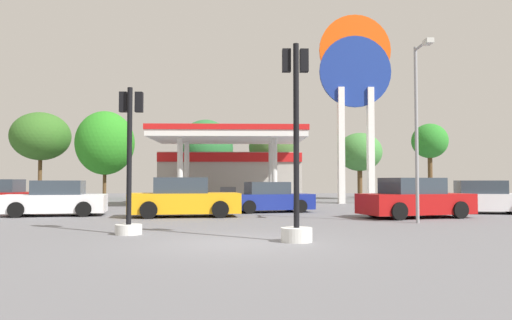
% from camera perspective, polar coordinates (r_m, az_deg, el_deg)
% --- Properties ---
extents(ground_plane, '(90.00, 90.00, 0.00)m').
position_cam_1_polar(ground_plane, '(11.76, -2.50, -9.70)').
color(ground_plane, slate).
rests_on(ground_plane, ground).
extents(gas_station, '(9.42, 11.33, 4.49)m').
position_cam_1_polar(gas_station, '(33.35, -3.01, -1.39)').
color(gas_station, '#ADA89E').
rests_on(gas_station, ground).
extents(station_pole_sign, '(4.69, 0.56, 12.36)m').
position_cam_1_polar(station_pole_sign, '(32.87, 11.52, 8.90)').
color(station_pole_sign, white).
rests_on(station_pole_sign, ground).
extents(car_0, '(4.79, 3.00, 1.60)m').
position_cam_1_polar(car_0, '(20.63, 18.07, -4.42)').
color(car_0, black).
rests_on(car_0, ground).
extents(car_1, '(4.40, 2.43, 1.49)m').
position_cam_1_polar(car_1, '(22.32, -22.39, -4.32)').
color(car_1, black).
rests_on(car_1, ground).
extents(car_2, '(4.72, 2.52, 1.62)m').
position_cam_1_polar(car_2, '(20.37, -8.42, -4.52)').
color(car_2, black).
rests_on(car_2, ground).
extents(car_3, '(4.25, 2.56, 1.42)m').
position_cam_1_polar(car_3, '(23.04, 1.59, -4.51)').
color(car_3, black).
rests_on(car_3, ground).
extents(car_6, '(4.42, 2.54, 1.49)m').
position_cam_1_polar(car_6, '(24.45, 25.02, -4.10)').
color(car_6, black).
rests_on(car_6, ground).
extents(traffic_signal_0, '(0.74, 0.74, 4.09)m').
position_cam_1_polar(traffic_signal_0, '(14.05, -14.57, -2.33)').
color(traffic_signal_0, silver).
rests_on(traffic_signal_0, ground).
extents(traffic_signal_1, '(0.76, 0.76, 4.87)m').
position_cam_1_polar(traffic_signal_1, '(11.99, 4.72, -1.91)').
color(traffic_signal_1, silver).
rests_on(traffic_signal_1, ground).
extents(tree_0, '(4.80, 4.80, 7.12)m').
position_cam_1_polar(tree_0, '(44.05, -23.86, 2.53)').
color(tree_0, brown).
rests_on(tree_0, ground).
extents(tree_1, '(4.65, 4.65, 7.06)m').
position_cam_1_polar(tree_1, '(41.02, -17.22, 1.90)').
color(tree_1, brown).
rests_on(tree_1, ground).
extents(tree_2, '(4.54, 4.54, 6.51)m').
position_cam_1_polar(tree_2, '(40.42, -5.91, 1.35)').
color(tree_2, brown).
rests_on(tree_2, ground).
extents(tree_3, '(4.04, 4.04, 6.12)m').
position_cam_1_polar(tree_3, '(40.12, 2.05, 1.51)').
color(tree_3, brown).
rests_on(tree_3, ground).
extents(tree_4, '(3.57, 3.57, 5.31)m').
position_cam_1_polar(tree_4, '(39.96, 12.02, 0.90)').
color(tree_4, brown).
rests_on(tree_4, ground).
extents(tree_5, '(2.94, 2.94, 6.17)m').
position_cam_1_polar(tree_5, '(42.62, 19.64, 2.04)').
color(tree_5, brown).
rests_on(tree_5, ground).
extents(corner_streetlamp, '(0.24, 1.48, 6.24)m').
position_cam_1_polar(corner_streetlamp, '(18.01, 18.46, 5.09)').
color(corner_streetlamp, gray).
rests_on(corner_streetlamp, ground).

